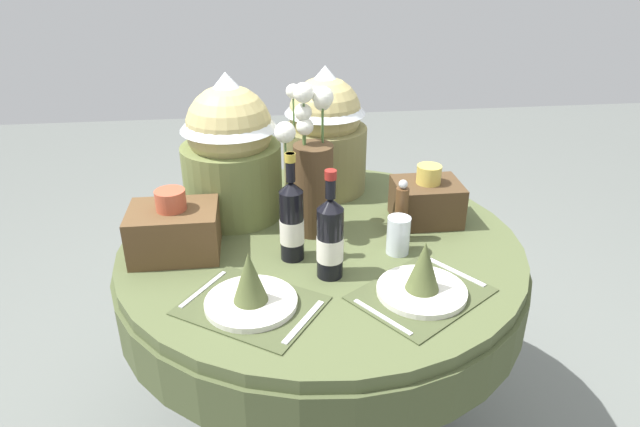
{
  "coord_description": "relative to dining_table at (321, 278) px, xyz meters",
  "views": [
    {
      "loc": [
        -0.19,
        -1.54,
        1.64
      ],
      "look_at": [
        0.0,
        0.03,
        0.86
      ],
      "focal_mm": 31.75,
      "sensor_mm": 36.0,
      "label": 1
    }
  ],
  "objects": [
    {
      "name": "gift_tub_back_centre",
      "position": [
        0.06,
        0.4,
        0.38
      ],
      "size": [
        0.3,
        0.3,
        0.46
      ],
      "color": "olive",
      "rests_on": "dining_table"
    },
    {
      "name": "gift_tub_back_left",
      "position": [
        -0.27,
        0.23,
        0.39
      ],
      "size": [
        0.33,
        0.33,
        0.48
      ],
      "color": "olive",
      "rests_on": "dining_table"
    },
    {
      "name": "wine_bottle_centre",
      "position": [
        -0.1,
        -0.09,
        0.26
      ],
      "size": [
        0.07,
        0.07,
        0.33
      ],
      "color": "black",
      "rests_on": "dining_table"
    },
    {
      "name": "wine_bottle_left",
      "position": [
        -0.0,
        -0.2,
        0.26
      ],
      "size": [
        0.08,
        0.08,
        0.32
      ],
      "color": "black",
      "rests_on": "dining_table"
    },
    {
      "name": "ground",
      "position": [
        0.0,
        0.0,
        -0.64
      ],
      "size": [
        8.0,
        8.0,
        0.0
      ],
      "primitive_type": "plane",
      "color": "slate"
    },
    {
      "name": "dining_table",
      "position": [
        0.0,
        0.0,
        0.0
      ],
      "size": [
        1.27,
        1.27,
        0.78
      ],
      "color": "#4C5633",
      "rests_on": "ground"
    },
    {
      "name": "flower_vase",
      "position": [
        -0.02,
        0.07,
        0.34
      ],
      "size": [
        0.18,
        0.19,
        0.48
      ],
      "color": "#47331E",
      "rests_on": "dining_table"
    },
    {
      "name": "place_setting_right",
      "position": [
        0.23,
        -0.33,
        0.19
      ],
      "size": [
        0.43,
        0.41,
        0.16
      ],
      "color": "#41492B",
      "rests_on": "dining_table"
    },
    {
      "name": "tumbler_mid",
      "position": [
        0.22,
        -0.1,
        0.2
      ],
      "size": [
        0.07,
        0.07,
        0.12
      ],
      "primitive_type": "cylinder",
      "color": "silver",
      "rests_on": "dining_table"
    },
    {
      "name": "woven_basket_side_right",
      "position": [
        0.36,
        0.1,
        0.21
      ],
      "size": [
        0.22,
        0.18,
        0.2
      ],
      "color": "#47331E",
      "rests_on": "dining_table"
    },
    {
      "name": "place_setting_left",
      "position": [
        -0.22,
        -0.32,
        0.19
      ],
      "size": [
        0.43,
        0.41,
        0.16
      ],
      "color": "#41492B",
      "rests_on": "dining_table"
    },
    {
      "name": "woven_basket_side_left",
      "position": [
        -0.44,
        -0.02,
        0.22
      ],
      "size": [
        0.26,
        0.2,
        0.21
      ],
      "color": "brown",
      "rests_on": "dining_table"
    },
    {
      "name": "pepper_mill",
      "position": [
        0.25,
        -0.02,
        0.23
      ],
      "size": [
        0.04,
        0.04,
        0.2
      ],
      "color": "brown",
      "rests_on": "dining_table"
    }
  ]
}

